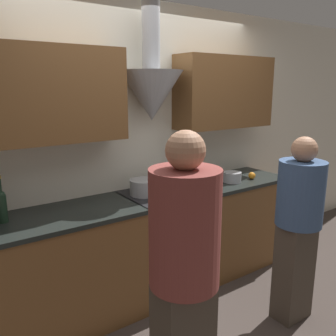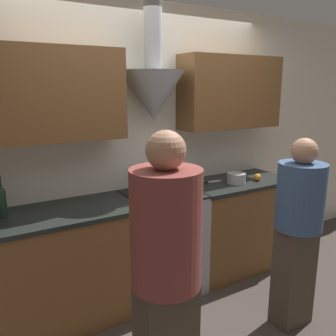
{
  "view_description": "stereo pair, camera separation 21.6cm",
  "coord_description": "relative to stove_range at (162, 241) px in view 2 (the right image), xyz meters",
  "views": [
    {
      "loc": [
        -1.69,
        -2.21,
        1.86
      ],
      "look_at": [
        0.0,
        0.2,
        1.18
      ],
      "focal_mm": 38.0,
      "sensor_mm": 36.0,
      "label": 1
    },
    {
      "loc": [
        -1.51,
        -2.33,
        1.86
      ],
      "look_at": [
        0.0,
        0.2,
        1.18
      ],
      "focal_mm": 38.0,
      "sensor_mm": 36.0,
      "label": 2
    }
  ],
  "objects": [
    {
      "name": "orange_fruit",
      "position": [
        1.04,
        -0.12,
        0.5
      ],
      "size": [
        0.07,
        0.07,
        0.07
      ],
      "color": "orange",
      "rests_on": "counter_right"
    },
    {
      "name": "stove_range",
      "position": [
        0.0,
        0.0,
        0.0
      ],
      "size": [
        0.65,
        0.6,
        0.93
      ],
      "color": "#A8AAAF",
      "rests_on": "ground_plane"
    },
    {
      "name": "person_foreground_left",
      "position": [
        -0.67,
        -1.2,
        0.44
      ],
      "size": [
        0.36,
        0.36,
        1.66
      ],
      "color": "#473D33",
      "rests_on": "ground_plane"
    },
    {
      "name": "mixing_bowl",
      "position": [
        0.15,
        0.03,
        0.5
      ],
      "size": [
        0.29,
        0.29,
        0.07
      ],
      "color": "#A8AAAF",
      "rests_on": "stove_range"
    },
    {
      "name": "saucepan",
      "position": [
        0.79,
        -0.09,
        0.51
      ],
      "size": [
        0.18,
        0.18,
        0.1
      ],
      "color": "#A8AAAF",
      "rests_on": "counter_right"
    },
    {
      "name": "chefs_knife",
      "position": [
        0.59,
        0.07,
        0.47
      ],
      "size": [
        0.24,
        0.04,
        0.01
      ],
      "rotation": [
        0.0,
        0.0,
        -0.04
      ],
      "color": "silver",
      "rests_on": "counter_right"
    },
    {
      "name": "counter_left",
      "position": [
        -1.04,
        -0.0,
        -0.0
      ],
      "size": [
        1.46,
        0.62,
        0.93
      ],
      "color": "brown",
      "rests_on": "ground_plane"
    },
    {
      "name": "person_foreground_right",
      "position": [
        0.64,
        -0.96,
        0.35
      ],
      "size": [
        0.35,
        0.35,
        1.5
      ],
      "color": "#473D33",
      "rests_on": "ground_plane"
    },
    {
      "name": "counter_right",
      "position": [
        0.87,
        -0.0,
        -0.0
      ],
      "size": [
        1.11,
        0.62,
        0.93
      ],
      "color": "brown",
      "rests_on": "ground_plane"
    },
    {
      "name": "wine_bottle_4",
      "position": [
        -1.29,
        0.07,
        0.59
      ],
      "size": [
        0.07,
        0.07,
        0.34
      ],
      "color": "black",
      "rests_on": "counter_left"
    },
    {
      "name": "wall_back",
      "position": [
        -0.06,
        0.27,
        1.01
      ],
      "size": [
        8.4,
        0.55,
        2.6
      ],
      "color": "silver",
      "rests_on": "ground_plane"
    },
    {
      "name": "ground_plane",
      "position": [
        0.0,
        -0.3,
        -0.47
      ],
      "size": [
        12.0,
        12.0,
        0.0
      ],
      "primitive_type": "plane",
      "color": "#423833"
    },
    {
      "name": "stock_pot",
      "position": [
        -0.15,
        0.06,
        0.53
      ],
      "size": [
        0.25,
        0.25,
        0.14
      ],
      "color": "#A8AAAF",
      "rests_on": "stove_range"
    }
  ]
}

